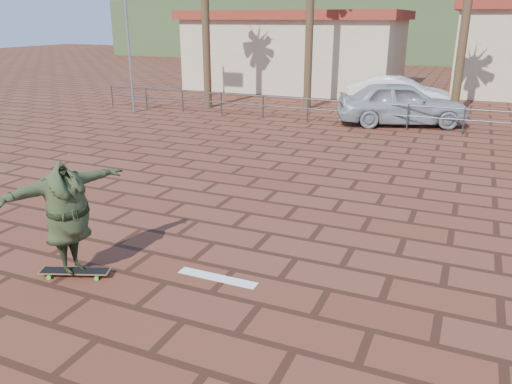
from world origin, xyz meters
TOP-DOWN VIEW (x-y plane):
  - ground at (0.00, 0.00)m, footprint 120.00×120.00m
  - paint_stripe at (0.70, -1.20)m, footprint 1.40×0.22m
  - guardrail at (0.00, 12.00)m, footprint 24.06×0.06m
  - flagpole at (-9.87, 11.00)m, footprint 1.30×0.10m
  - building_west at (-6.00, 22.00)m, footprint 12.60×7.60m
  - hill_front at (0.00, 50.00)m, footprint 70.00×18.00m
  - hill_back at (-22.00, 56.00)m, footprint 35.00×14.00m
  - longboard at (-1.50, -2.10)m, footprint 1.17×0.65m
  - skateboarder at (-1.50, -2.10)m, footprint 1.25×2.41m
  - car_silver at (1.59, 13.00)m, footprint 5.44×3.58m
  - car_white at (0.97, 16.50)m, footprint 4.60×1.62m

SIDE VIEW (x-z plane):
  - ground at x=0.00m, z-range 0.00..0.00m
  - paint_stripe at x=0.70m, z-range 0.00..0.01m
  - longboard at x=-1.50m, z-range 0.04..0.15m
  - guardrail at x=0.00m, z-range 0.18..1.18m
  - car_white at x=0.97m, z-range 0.00..1.51m
  - car_silver at x=1.59m, z-range 0.00..1.72m
  - skateboarder at x=-1.50m, z-range 0.11..2.00m
  - building_west at x=-6.00m, z-range 0.03..4.53m
  - hill_front at x=0.00m, z-range 0.00..6.00m
  - hill_back at x=-22.00m, z-range 0.00..8.00m
  - flagpole at x=-9.87m, z-range 0.64..8.64m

